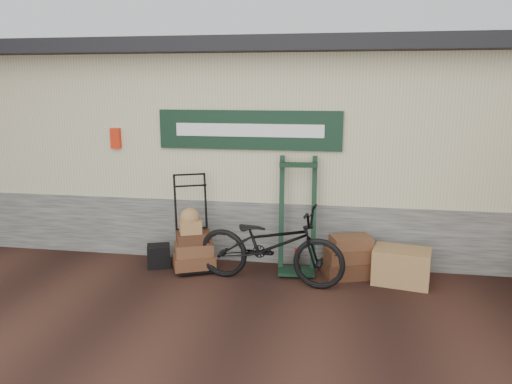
% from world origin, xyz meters
% --- Properties ---
extents(ground, '(80.00, 80.00, 0.00)m').
position_xyz_m(ground, '(0.00, 0.00, 0.00)').
color(ground, black).
rests_on(ground, ground).
extents(station_building, '(14.40, 4.10, 3.20)m').
position_xyz_m(station_building, '(-0.01, 2.74, 1.61)').
color(station_building, '#4C4C47').
rests_on(station_building, ground).
extents(porter_trolley, '(0.84, 0.75, 1.37)m').
position_xyz_m(porter_trolley, '(-1.05, 0.59, 0.69)').
color(porter_trolley, black).
rests_on(porter_trolley, ground).
extents(green_barrow, '(0.62, 0.53, 1.61)m').
position_xyz_m(green_barrow, '(0.42, 0.73, 0.81)').
color(green_barrow, black).
rests_on(green_barrow, ground).
extents(suitcase_stack, '(0.76, 0.61, 0.58)m').
position_xyz_m(suitcase_stack, '(1.13, 0.63, 0.29)').
color(suitcase_stack, '#3B1F13').
rests_on(suitcase_stack, ground).
extents(wicker_hamper, '(0.80, 0.60, 0.47)m').
position_xyz_m(wicker_hamper, '(1.82, 0.52, 0.23)').
color(wicker_hamper, brown).
rests_on(wicker_hamper, ground).
extents(black_trunk, '(0.40, 0.37, 0.32)m').
position_xyz_m(black_trunk, '(-1.55, 0.56, 0.16)').
color(black_trunk, black).
rests_on(black_trunk, ground).
extents(bicycle, '(0.98, 2.07, 1.16)m').
position_xyz_m(bicycle, '(0.11, 0.25, 0.58)').
color(bicycle, black).
rests_on(bicycle, ground).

